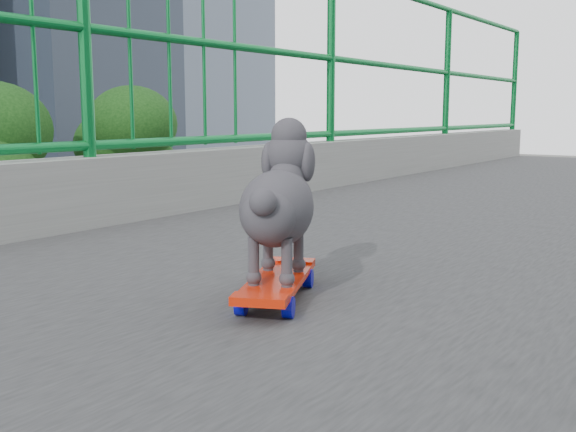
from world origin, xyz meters
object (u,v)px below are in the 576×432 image
at_px(skateboard, 277,283).
at_px(car_0, 383,399).
at_px(poodle, 279,200).
at_px(car_1, 266,375).

relative_size(skateboard, car_0, 0.12).
distance_m(skateboard, poodle, 0.22).
xyz_separation_m(skateboard, poodle, (-0.01, 0.02, 0.22)).
xyz_separation_m(poodle, car_0, (-5.98, 12.45, -6.60)).
bearing_deg(skateboard, car_1, 103.04).
height_order(skateboard, car_0, skateboard).
height_order(skateboard, poodle, poodle).
distance_m(skateboard, car_0, 15.24).
height_order(skateboard, car_1, skateboard).
distance_m(skateboard, car_1, 16.43).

